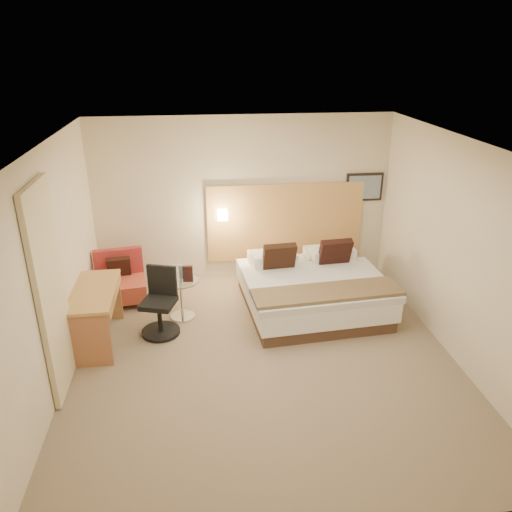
{
  "coord_description": "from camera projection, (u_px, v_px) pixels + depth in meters",
  "views": [
    {
      "loc": [
        -0.75,
        -5.28,
        3.71
      ],
      "look_at": [
        -0.01,
        0.7,
        1.12
      ],
      "focal_mm": 35.0,
      "sensor_mm": 36.0,
      "label": 1
    }
  ],
  "objects": [
    {
      "name": "floor",
      "position": [
        263.0,
        359.0,
        6.36
      ],
      "size": [
        4.8,
        5.0,
        0.02
      ],
      "primitive_type": "cube",
      "color": "#7C6A53",
      "rests_on": "ground"
    },
    {
      "name": "ceiling",
      "position": [
        265.0,
        144.0,
        5.29
      ],
      "size": [
        4.8,
        5.0,
        0.02
      ],
      "primitive_type": "cube",
      "color": "silver",
      "rests_on": "floor"
    },
    {
      "name": "wall_back",
      "position": [
        243.0,
        200.0,
        8.12
      ],
      "size": [
        4.8,
        0.02,
        2.7
      ],
      "primitive_type": "cube",
      "color": "beige",
      "rests_on": "floor"
    },
    {
      "name": "wall_front",
      "position": [
        313.0,
        403.0,
        3.54
      ],
      "size": [
        4.8,
        0.02,
        2.7
      ],
      "primitive_type": "cube",
      "color": "beige",
      "rests_on": "floor"
    },
    {
      "name": "wall_left",
      "position": [
        50.0,
        272.0,
        5.56
      ],
      "size": [
        0.02,
        5.0,
        2.7
      ],
      "primitive_type": "cube",
      "color": "beige",
      "rests_on": "floor"
    },
    {
      "name": "wall_right",
      "position": [
        459.0,
        252.0,
        6.1
      ],
      "size": [
        0.02,
        5.0,
        2.7
      ],
      "primitive_type": "cube",
      "color": "beige",
      "rests_on": "floor"
    },
    {
      "name": "headboard_panel",
      "position": [
        285.0,
        222.0,
        8.32
      ],
      "size": [
        2.6,
        0.04,
        1.3
      ],
      "primitive_type": "cube",
      "color": "tan",
      "rests_on": "wall_back"
    },
    {
      "name": "art_frame",
      "position": [
        364.0,
        187.0,
        8.26
      ],
      "size": [
        0.62,
        0.03,
        0.47
      ],
      "primitive_type": "cube",
      "color": "black",
      "rests_on": "wall_back"
    },
    {
      "name": "art_canvas",
      "position": [
        365.0,
        187.0,
        8.24
      ],
      "size": [
        0.54,
        0.01,
        0.39
      ],
      "primitive_type": "cube",
      "color": "slate",
      "rests_on": "wall_back"
    },
    {
      "name": "lamp_arm",
      "position": [
        222.0,
        214.0,
        8.07
      ],
      "size": [
        0.02,
        0.12,
        0.02
      ],
      "primitive_type": "cylinder",
      "rotation": [
        1.57,
        0.0,
        0.0
      ],
      "color": "white",
      "rests_on": "wall_back"
    },
    {
      "name": "lamp_shade",
      "position": [
        222.0,
        215.0,
        8.02
      ],
      "size": [
        0.15,
        0.15,
        0.15
      ],
      "primitive_type": "cube",
      "color": "#F9E8C2",
      "rests_on": "wall_back"
    },
    {
      "name": "curtain",
      "position": [
        51.0,
        292.0,
        5.39
      ],
      "size": [
        0.06,
        0.9,
        2.42
      ],
      "primitive_type": "cube",
      "color": "beige",
      "rests_on": "wall_left"
    },
    {
      "name": "bottle_a",
      "position": [
        174.0,
        272.0,
        7.08
      ],
      "size": [
        0.07,
        0.07,
        0.21
      ],
      "primitive_type": "cylinder",
      "rotation": [
        0.0,
        0.0,
        -0.09
      ],
      "color": "#84A5CC",
      "rests_on": "side_table"
    },
    {
      "name": "bottle_b",
      "position": [
        181.0,
        272.0,
        7.09
      ],
      "size": [
        0.07,
        0.07,
        0.21
      ],
      "primitive_type": "cylinder",
      "rotation": [
        0.0,
        0.0,
        -0.09
      ],
      "color": "#84B7CC",
      "rests_on": "side_table"
    },
    {
      "name": "menu_folder",
      "position": [
        188.0,
        274.0,
        7.01
      ],
      "size": [
        0.14,
        0.07,
        0.24
      ],
      "primitive_type": "cube",
      "rotation": [
        0.0,
        0.0,
        -0.09
      ],
      "color": "#351815",
      "rests_on": "side_table"
    },
    {
      "name": "bed",
      "position": [
        311.0,
        288.0,
        7.46
      ],
      "size": [
        2.15,
        2.11,
        0.98
      ],
      "color": "#473123",
      "rests_on": "floor"
    },
    {
      "name": "lounge_chair",
      "position": [
        120.0,
        282.0,
        7.67
      ],
      "size": [
        0.82,
        0.75,
        0.78
      ],
      "color": "tan",
      "rests_on": "floor"
    },
    {
      "name": "side_table",
      "position": [
        182.0,
        297.0,
        7.19
      ],
      "size": [
        0.58,
        0.58,
        0.59
      ],
      "color": "silver",
      "rests_on": "floor"
    },
    {
      "name": "desk",
      "position": [
        96.0,
        301.0,
        6.49
      ],
      "size": [
        0.59,
        1.24,
        0.77
      ],
      "color": "#B78647",
      "rests_on": "floor"
    },
    {
      "name": "desk_chair",
      "position": [
        160.0,
        307.0,
        6.79
      ],
      "size": [
        0.66,
        0.66,
        0.93
      ],
      "color": "black",
      "rests_on": "floor"
    }
  ]
}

